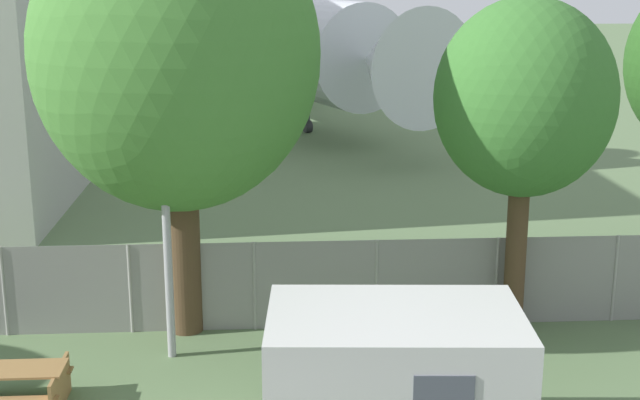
{
  "coord_description": "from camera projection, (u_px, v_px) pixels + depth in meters",
  "views": [
    {
      "loc": [
        0.27,
        -7.93,
        7.26
      ],
      "look_at": [
        1.55,
        12.53,
        2.0
      ],
      "focal_mm": 50.0,
      "sensor_mm": 36.0,
      "label": 1
    }
  ],
  "objects": [
    {
      "name": "tree_behind_benches",
      "position": [
        176.0,
        55.0,
        17.2
      ],
      "size": [
        5.6,
        5.6,
        8.81
      ],
      "color": "#4C3823",
      "rests_on": "ground"
    },
    {
      "name": "light_mast",
      "position": [
        162.0,
        135.0,
        16.27
      ],
      "size": [
        0.44,
        0.44,
        7.07
      ],
      "color": "#99999E",
      "rests_on": "ground"
    },
    {
      "name": "portable_cabin",
      "position": [
        394.0,
        386.0,
        13.48
      ],
      "size": [
        3.98,
        2.73,
        2.36
      ],
      "rotation": [
        0.0,
        0.0,
        -0.07
      ],
      "color": "silver",
      "rests_on": "ground"
    },
    {
      "name": "picnic_bench_near_cabin",
      "position": [
        17.0,
        384.0,
        15.12
      ],
      "size": [
        1.64,
        1.41,
        0.76
      ],
      "rotation": [
        0.0,
        0.0,
        0.0
      ],
      "color": "olive",
      "rests_on": "ground"
    },
    {
      "name": "perimeter_fence",
      "position": [
        254.0,
        286.0,
        18.43
      ],
      "size": [
        56.07,
        0.07,
        1.9
      ],
      "color": "gray",
      "rests_on": "ground"
    },
    {
      "name": "airplane",
      "position": [
        227.0,
        35.0,
        49.7
      ],
      "size": [
        31.49,
        39.64,
        12.83
      ],
      "rotation": [
        0.0,
        0.0,
        -1.18
      ],
      "color": "silver",
      "rests_on": "ground"
    },
    {
      "name": "tree_far_right",
      "position": [
        525.0,
        100.0,
        17.47
      ],
      "size": [
        3.58,
        3.58,
        6.83
      ],
      "color": "#4C3823",
      "rests_on": "ground"
    }
  ]
}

